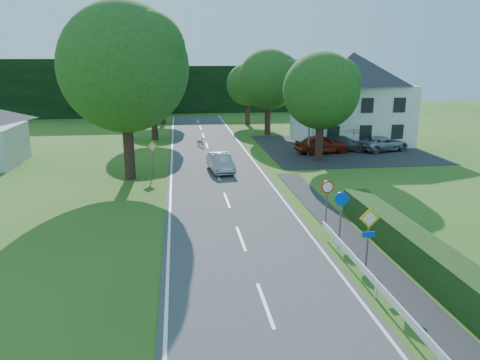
{
  "coord_description": "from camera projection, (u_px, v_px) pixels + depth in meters",
  "views": [
    {
      "loc": [
        -2.69,
        -7.76,
        7.94
      ],
      "look_at": [
        0.51,
        16.07,
        1.72
      ],
      "focal_mm": 35.0,
      "sensor_mm": 36.0,
      "label": 1
    }
  ],
  "objects": [
    {
      "name": "sign_priority_left",
      "position": [
        152.0,
        151.0,
        32.74
      ],
      "size": [
        0.78,
        0.09,
        2.44
      ],
      "color": "slate",
      "rests_on": "ground"
    },
    {
      "name": "line_centre",
      "position": [
        224.0,
        191.0,
        28.96
      ],
      "size": [
        0.12,
        80.0,
        0.01
      ],
      "primitive_type": null,
      "color": "white",
      "rests_on": "road"
    },
    {
      "name": "sign_roundabout",
      "position": [
        341.0,
        207.0,
        20.45
      ],
      "size": [
        0.64,
        0.08,
        2.37
      ],
      "color": "slate",
      "rests_on": "ground"
    },
    {
      "name": "motorcycle",
      "position": [
        200.0,
        142.0,
        43.65
      ],
      "size": [
        1.06,
        1.78,
        0.88
      ],
      "primitive_type": "imported",
      "rotation": [
        0.0,
        0.0,
        0.3
      ],
      "color": "black",
      "rests_on": "road"
    },
    {
      "name": "tree_left_back",
      "position": [
        162.0,
        92.0,
        58.09
      ],
      "size": [
        6.6,
        6.6,
        8.07
      ],
      "primitive_type": null,
      "color": "#244915",
      "rests_on": "ground"
    },
    {
      "name": "parasol",
      "position": [
        354.0,
        140.0,
        41.18
      ],
      "size": [
        2.92,
        2.94,
        2.03
      ],
      "primitive_type": "imported",
      "rotation": [
        0.0,
        0.0,
        -0.41
      ],
      "color": "#B12D0E",
      "rests_on": "parking_pad"
    },
    {
      "name": "parked_car_red",
      "position": [
        322.0,
        144.0,
        40.5
      ],
      "size": [
        4.79,
        2.39,
        1.57
      ],
      "primitive_type": "imported",
      "rotation": [
        0.0,
        0.0,
        1.69
      ],
      "color": "maroon",
      "rests_on": "parking_pad"
    },
    {
      "name": "line_edge_left",
      "position": [
        171.0,
        193.0,
        28.54
      ],
      "size": [
        0.12,
        80.0,
        0.01
      ],
      "primitive_type": "cube",
      "color": "white",
      "rests_on": "road"
    },
    {
      "name": "road",
      "position": [
        224.0,
        191.0,
        28.97
      ],
      "size": [
        7.0,
        80.0,
        0.04
      ],
      "primitive_type": "cube",
      "color": "#3E3E41",
      "rests_on": "ground"
    },
    {
      "name": "moving_car",
      "position": [
        220.0,
        163.0,
        33.8
      ],
      "size": [
        1.85,
        4.17,
        1.33
      ],
      "primitive_type": "imported",
      "rotation": [
        0.0,
        0.0,
        0.11
      ],
      "color": "#A2A1A6",
      "rests_on": "road"
    },
    {
      "name": "tree_left_far",
      "position": [
        153.0,
        97.0,
        46.45
      ],
      "size": [
        7.0,
        7.0,
        8.58
      ],
      "primitive_type": null,
      "color": "#244915",
      "rests_on": "ground"
    },
    {
      "name": "sign_speed_limit",
      "position": [
        327.0,
        193.0,
        22.34
      ],
      "size": [
        0.64,
        0.11,
        2.37
      ],
      "color": "slate",
      "rests_on": "ground"
    },
    {
      "name": "tree_right_back",
      "position": [
        248.0,
        94.0,
        57.58
      ],
      "size": [
        6.2,
        6.2,
        7.56
      ],
      "primitive_type": null,
      "color": "#244915",
      "rests_on": "ground"
    },
    {
      "name": "house_white",
      "position": [
        351.0,
        97.0,
        45.02
      ],
      "size": [
        10.6,
        8.4,
        8.6
      ],
      "color": "silver",
      "rests_on": "ground"
    },
    {
      "name": "tree_right_far",
      "position": [
        268.0,
        92.0,
        49.84
      ],
      "size": [
        7.4,
        7.4,
        9.09
      ],
      "primitive_type": null,
      "color": "#244915",
      "rests_on": "ground"
    },
    {
      "name": "parked_car_grey",
      "position": [
        342.0,
        143.0,
        41.83
      ],
      "size": [
        4.95,
        3.38,
        1.33
      ],
      "primitive_type": "imported",
      "rotation": [
        0.0,
        0.0,
        1.21
      ],
      "color": "#535559",
      "rests_on": "parking_pad"
    },
    {
      "name": "line_edge_right",
      "position": [
        275.0,
        189.0,
        29.38
      ],
      "size": [
        0.12,
        80.0,
        0.01
      ],
      "primitive_type": "cube",
      "color": "white",
      "rests_on": "road"
    },
    {
      "name": "tree_main",
      "position": [
        126.0,
        93.0,
        30.58
      ],
      "size": [
        9.4,
        9.4,
        11.64
      ],
      "primitive_type": null,
      "color": "#244915",
      "rests_on": "ground"
    },
    {
      "name": "treeline_right",
      "position": [
        245.0,
        89.0,
        73.26
      ],
      "size": [
        30.0,
        5.0,
        7.0
      ],
      "primitive_type": "cube",
      "color": "black",
      "rests_on": "ground"
    },
    {
      "name": "sign_priority_right",
      "position": [
        369.0,
        228.0,
        17.54
      ],
      "size": [
        0.78,
        0.09,
        2.59
      ],
      "color": "slate",
      "rests_on": "ground"
    },
    {
      "name": "parked_car_silver_b",
      "position": [
        383.0,
        144.0,
        41.53
      ],
      "size": [
        5.08,
        3.41,
        1.29
      ],
      "primitive_type": "imported",
      "rotation": [
        0.0,
        0.0,
        1.87
      ],
      "color": "#9B9BA2",
      "rests_on": "parking_pad"
    },
    {
      "name": "tree_right_mid",
      "position": [
        321.0,
        107.0,
        36.67
      ],
      "size": [
        7.0,
        7.0,
        8.58
      ],
      "primitive_type": null,
      "color": "#244915",
      "rests_on": "ground"
    },
    {
      "name": "streetlight",
      "position": [
        308.0,
        103.0,
        38.49
      ],
      "size": [
        2.03,
        0.18,
        8.0
      ],
      "color": "slate",
      "rests_on": "ground"
    },
    {
      "name": "parking_pad",
      "position": [
        339.0,
        148.0,
        42.98
      ],
      "size": [
        14.0,
        16.0,
        0.04
      ],
      "primitive_type": "cube",
      "color": "#262628",
      "rests_on": "ground"
    }
  ]
}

